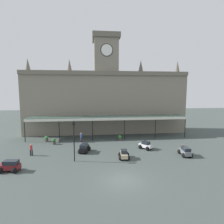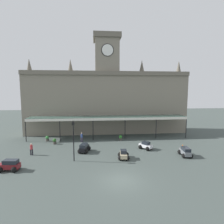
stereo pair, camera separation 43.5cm
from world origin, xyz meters
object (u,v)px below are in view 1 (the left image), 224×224
Objects in this scene: car_black_estate at (84,148)px; car_beige_sedan at (124,155)px; car_white_sedan at (146,146)px; pedestrian_crossing_forecourt at (31,149)px; pedestrian_beside_cars at (81,137)px; victorian_lamppost at (74,136)px; car_grey_estate at (185,152)px; traffic_cone at (182,146)px; car_maroon_estate at (10,166)px; planter_forecourt_centre at (54,141)px; planter_near_kerb at (120,138)px; planter_by_canopy at (46,139)px.

car_beige_sedan is at bearing -30.49° from car_black_estate.
car_white_sedan is 16.68m from pedestrian_crossing_forecourt.
pedestrian_beside_cars is 9.00m from victorian_lamppost.
car_grey_estate is 3.44m from traffic_cone.
car_maroon_estate is at bearing -166.13° from traffic_cone.
car_maroon_estate reaches higher than planter_forecourt_centre.
car_beige_sedan is 10.44m from pedestrian_beside_cars.
car_grey_estate reaches higher than traffic_cone.
planter_by_canopy is at bearing 176.80° from planter_near_kerb.
car_black_estate and car_grey_estate have the same top height.
car_maroon_estate is at bearing -123.81° from pedestrian_beside_cars.
victorian_lamppost is at bearing -128.80° from planter_near_kerb.
planter_by_canopy is at bearing 169.69° from pedestrian_beside_cars.
car_beige_sedan is at bearing -11.29° from pedestrian_crossing_forecourt.
car_beige_sedan is 1.27× the size of pedestrian_beside_cars.
planter_by_canopy is 2.59m from planter_forecourt_centre.
car_white_sedan reaches higher than planter_by_canopy.
pedestrian_beside_cars reaches higher than car_grey_estate.
planter_forecourt_centre is (-20.42, 4.32, 0.15)m from traffic_cone.
car_white_sedan reaches higher than planter_forecourt_centre.
traffic_cone is at bearing -11.93° from planter_forecourt_centre.
traffic_cone is 10.57m from planter_near_kerb.
car_beige_sedan is 15.58m from planter_by_canopy.
car_beige_sedan is (-4.01, -3.55, 0.00)m from car_white_sedan.
victorian_lamppost reaches higher than planter_by_canopy.
planter_near_kerb is (13.47, 6.34, -0.42)m from pedestrian_crossing_forecourt.
pedestrian_crossing_forecourt reaches higher than car_maroon_estate.
planter_by_canopy is at bearing 84.80° from car_maroon_estate.
car_maroon_estate is (-17.39, -5.96, 0.06)m from car_white_sedan.
car_grey_estate is 20.63m from planter_forecourt_centre.
planter_forecourt_centre is at bearing 139.42° from car_black_estate.
car_black_estate is 5.37m from pedestrian_beside_cars.
car_black_estate is 9.76m from car_maroon_estate.
car_black_estate reaches higher than planter_near_kerb.
pedestrian_crossing_forecourt reaches higher than car_beige_sedan.
planter_near_kerb and planter_forecourt_centre have the same top height.
traffic_cone is at bearing 12.25° from victorian_lamppost.
car_white_sedan is 2.34× the size of planter_forecourt_centre.
car_grey_estate reaches higher than car_white_sedan.
pedestrian_beside_cars is (-6.09, 8.46, 0.41)m from car_beige_sedan.
pedestrian_crossing_forecourt is at bearing 168.71° from car_beige_sedan.
planter_forecourt_centre is (-14.60, 4.09, -0.01)m from car_white_sedan.
car_black_estate is 2.51× the size of planter_by_canopy.
planter_by_canopy is at bearing 130.93° from planter_forecourt_centre.
car_grey_estate is at bearing -48.35° from planter_near_kerb.
car_white_sedan is 5.83m from traffic_cone.
planter_forecourt_centre is (2.79, 10.04, -0.07)m from car_maroon_estate.
planter_near_kerb is at bearing 120.87° from car_white_sedan.
victorian_lamppost reaches higher than planter_near_kerb.
car_beige_sedan is at bearing 10.22° from car_maroon_estate.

